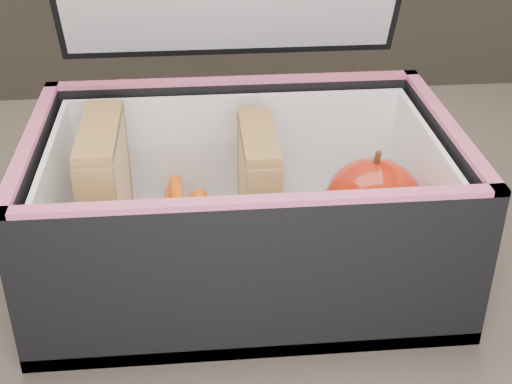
% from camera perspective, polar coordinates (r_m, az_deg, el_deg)
% --- Properties ---
extents(kitchen_table, '(1.20, 0.80, 0.75)m').
position_cam_1_polar(kitchen_table, '(0.62, -4.27, -14.59)').
color(kitchen_table, brown).
rests_on(kitchen_table, ground).
extents(lunch_bag, '(0.31, 0.29, 0.31)m').
position_cam_1_polar(lunch_bag, '(0.55, -0.99, 0.04)').
color(lunch_bag, black).
rests_on(lunch_bag, kitchen_table).
extents(plastic_tub, '(0.16, 0.12, 0.07)m').
position_cam_1_polar(plastic_tub, '(0.56, -5.73, -1.89)').
color(plastic_tub, white).
rests_on(plastic_tub, lunch_bag).
extents(sandwich_left, '(0.03, 0.10, 0.11)m').
position_cam_1_polar(sandwich_left, '(0.55, -11.88, -0.02)').
color(sandwich_left, tan).
rests_on(sandwich_left, plastic_tub).
extents(sandwich_right, '(0.03, 0.09, 0.10)m').
position_cam_1_polar(sandwich_right, '(0.55, 0.19, 0.15)').
color(sandwich_right, tan).
rests_on(sandwich_right, plastic_tub).
extents(carrot_sticks, '(0.05, 0.14, 0.03)m').
position_cam_1_polar(carrot_sticks, '(0.57, -5.94, -2.63)').
color(carrot_sticks, '#FF6607').
rests_on(carrot_sticks, plastic_tub).
extents(paper_napkin, '(0.10, 0.10, 0.01)m').
position_cam_1_polar(paper_napkin, '(0.58, 8.78, -4.12)').
color(paper_napkin, white).
rests_on(paper_napkin, lunch_bag).
extents(red_apple, '(0.10, 0.10, 0.08)m').
position_cam_1_polar(red_apple, '(0.56, 9.35, -0.83)').
color(red_apple, '#9C1A0D').
rests_on(red_apple, paper_napkin).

